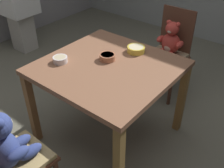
{
  "coord_description": "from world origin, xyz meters",
  "views": [
    {
      "loc": [
        1.16,
        -1.4,
        1.83
      ],
      "look_at": [
        0.0,
        0.05,
        0.53
      ],
      "focal_mm": 42.99,
      "sensor_mm": 36.0,
      "label": 1
    }
  ],
  "objects": [
    {
      "name": "porridge_bowl_terracotta_center",
      "position": [
        -0.06,
        0.07,
        0.77
      ],
      "size": [
        0.13,
        0.13,
        0.05
      ],
      "color": "#B26C4B",
      "rests_on": "dining_table"
    },
    {
      "name": "sink_basin",
      "position": [
        -2.05,
        0.58,
        0.57
      ],
      "size": [
        0.46,
        0.41,
        0.87
      ],
      "color": "#B7B2A8",
      "rests_on": "ground_plane"
    },
    {
      "name": "porridge_bowl_yellow_far_center",
      "position": [
        0.04,
        0.32,
        0.77
      ],
      "size": [
        0.15,
        0.15,
        0.05
      ],
      "color": "gold",
      "rests_on": "dining_table"
    },
    {
      "name": "porridge_bowl_white_near_left",
      "position": [
        -0.33,
        -0.2,
        0.77
      ],
      "size": [
        0.12,
        0.12,
        0.05
      ],
      "color": "silver",
      "rests_on": "dining_table"
    },
    {
      "name": "teddy_chair_far_center",
      "position": [
        0.06,
        0.94,
        0.54
      ],
      "size": [
        0.4,
        0.38,
        0.93
      ],
      "rotation": [
        0.0,
        0.0,
        -1.56
      ],
      "color": "#543223",
      "rests_on": "ground_plane"
    },
    {
      "name": "ground_plane",
      "position": [
        0.0,
        0.0,
        -0.02
      ],
      "size": [
        5.2,
        5.2,
        0.04
      ],
      "color": "slate"
    },
    {
      "name": "teddy_chair_near_front",
      "position": [
        -0.02,
        -0.94,
        0.57
      ],
      "size": [
        0.38,
        0.39,
        0.9
      ],
      "rotation": [
        0.0,
        0.0,
        1.54
      ],
      "color": "#502C1C",
      "rests_on": "ground_plane"
    },
    {
      "name": "dining_table",
      "position": [
        0.0,
        0.0,
        0.65
      ],
      "size": [
        1.02,
        1.0,
        0.74
      ],
      "color": "brown",
      "rests_on": "ground_plane"
    }
  ]
}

